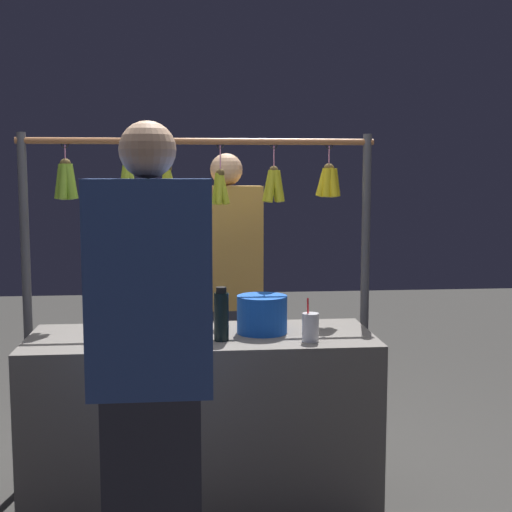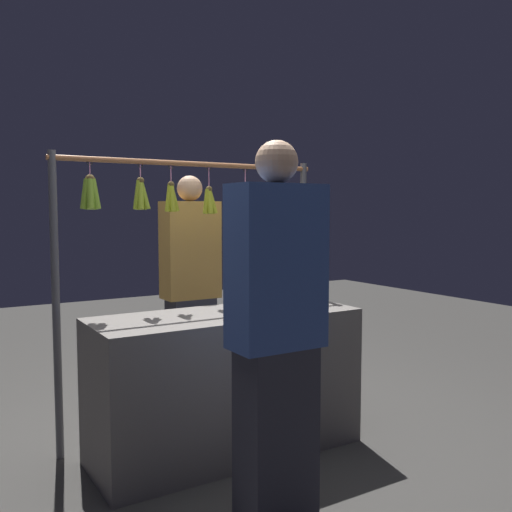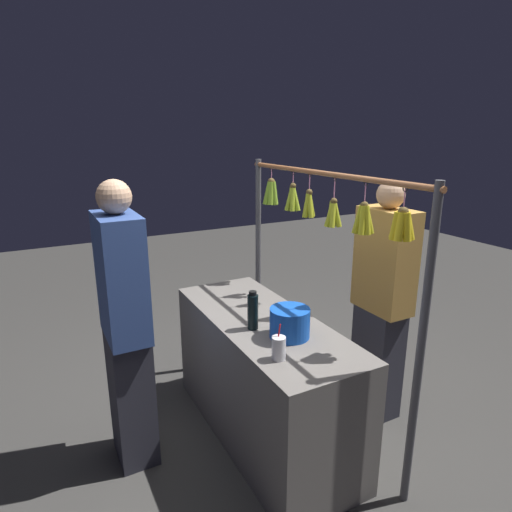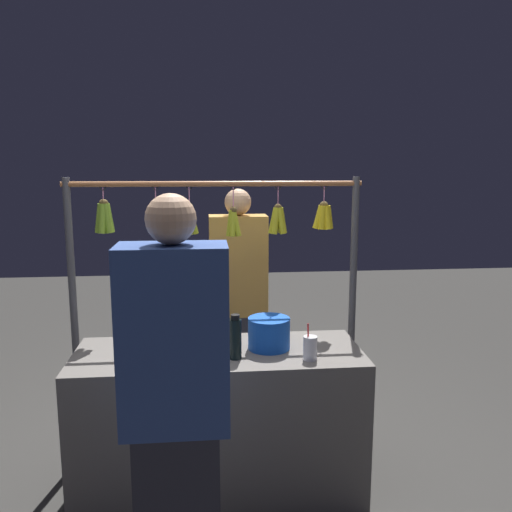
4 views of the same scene
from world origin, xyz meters
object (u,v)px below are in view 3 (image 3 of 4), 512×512
object	(u,v)px
water_bottle	(253,311)
blue_bucket	(290,323)
drink_cup	(279,348)
vendor_person	(381,305)
customer_person	(126,331)

from	to	relation	value
water_bottle	blue_bucket	bearing A→B (deg)	-144.63
drink_cup	vendor_person	world-z (taller)	vendor_person
drink_cup	vendor_person	bearing A→B (deg)	-72.89
blue_bucket	vendor_person	size ratio (longest dim) A/B	0.14
vendor_person	water_bottle	bearing A→B (deg)	85.34
water_bottle	vendor_person	distance (m)	0.95
water_bottle	vendor_person	xyz separation A→B (m)	(-0.08, -0.94, -0.11)
water_bottle	drink_cup	world-z (taller)	water_bottle
water_bottle	blue_bucket	distance (m)	0.24
drink_cup	blue_bucket	bearing A→B (deg)	-44.24
blue_bucket	customer_person	size ratio (longest dim) A/B	0.13
water_bottle	blue_bucket	size ratio (longest dim) A/B	1.03
water_bottle	blue_bucket	world-z (taller)	water_bottle
blue_bucket	drink_cup	world-z (taller)	drink_cup
drink_cup	vendor_person	distance (m)	1.04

